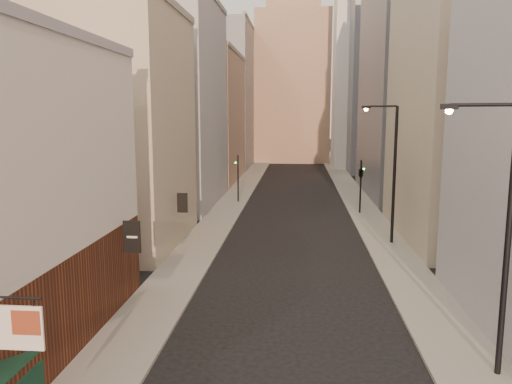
{
  "coord_description": "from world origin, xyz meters",
  "views": [
    {
      "loc": [
        0.23,
        -7.63,
        9.16
      ],
      "look_at": [
        -2.38,
        23.26,
        4.29
      ],
      "focal_mm": 35.0,
      "sensor_mm": 36.0,
      "label": 1
    }
  ],
  "objects_px": {
    "clock_tower": "(293,70)",
    "traffic_light_right": "(361,172)",
    "streetlamp_near": "(501,225)",
    "traffic_light_left": "(238,169)",
    "white_tower": "(359,56)",
    "streetlamp_mid": "(391,166)"
  },
  "relations": [
    {
      "from": "white_tower",
      "to": "streetlamp_mid",
      "type": "xyz_separation_m",
      "value": [
        -3.32,
        -50.46,
        -13.04
      ]
    },
    {
      "from": "clock_tower",
      "to": "white_tower",
      "type": "height_order",
      "value": "clock_tower"
    },
    {
      "from": "streetlamp_near",
      "to": "streetlamp_mid",
      "type": "relative_size",
      "value": 0.98
    },
    {
      "from": "clock_tower",
      "to": "white_tower",
      "type": "bearing_deg",
      "value": -51.84
    },
    {
      "from": "white_tower",
      "to": "streetlamp_mid",
      "type": "height_order",
      "value": "white_tower"
    },
    {
      "from": "clock_tower",
      "to": "white_tower",
      "type": "distance_m",
      "value": 17.83
    },
    {
      "from": "streetlamp_near",
      "to": "traffic_light_left",
      "type": "distance_m",
      "value": 36.19
    },
    {
      "from": "clock_tower",
      "to": "traffic_light_right",
      "type": "relative_size",
      "value": 8.98
    },
    {
      "from": "clock_tower",
      "to": "traffic_light_right",
      "type": "distance_m",
      "value": 55.99
    },
    {
      "from": "streetlamp_near",
      "to": "clock_tower",
      "type": "bearing_deg",
      "value": 116.44
    },
    {
      "from": "traffic_light_left",
      "to": "clock_tower",
      "type": "bearing_deg",
      "value": -111.97
    },
    {
      "from": "streetlamp_near",
      "to": "traffic_light_right",
      "type": "bearing_deg",
      "value": 113.07
    },
    {
      "from": "white_tower",
      "to": "traffic_light_right",
      "type": "distance_m",
      "value": 42.64
    },
    {
      "from": "traffic_light_right",
      "to": "streetlamp_mid",
      "type": "bearing_deg",
      "value": 102.13
    },
    {
      "from": "clock_tower",
      "to": "traffic_light_right",
      "type": "xyz_separation_m",
      "value": [
        6.97,
        -53.85,
        -13.68
      ]
    },
    {
      "from": "streetlamp_near",
      "to": "traffic_light_left",
      "type": "relative_size",
      "value": 1.9
    },
    {
      "from": "clock_tower",
      "to": "traffic_light_left",
      "type": "xyz_separation_m",
      "value": [
        -4.93,
        -48.86,
        -14.11
      ]
    },
    {
      "from": "streetlamp_near",
      "to": "streetlamp_mid",
      "type": "distance_m",
      "value": 18.11
    },
    {
      "from": "white_tower",
      "to": "traffic_light_right",
      "type": "height_order",
      "value": "white_tower"
    },
    {
      "from": "clock_tower",
      "to": "streetlamp_mid",
      "type": "xyz_separation_m",
      "value": [
        7.68,
        -64.46,
        -12.06
      ]
    },
    {
      "from": "clock_tower",
      "to": "traffic_light_right",
      "type": "bearing_deg",
      "value": -82.63
    },
    {
      "from": "traffic_light_right",
      "to": "clock_tower",
      "type": "bearing_deg",
      "value": -74.34
    }
  ]
}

